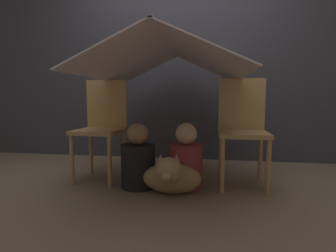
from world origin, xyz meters
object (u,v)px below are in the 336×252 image
chair_left (102,124)px  chair_right (242,126)px  person_front (138,161)px  dog (171,176)px  person_second (186,160)px

chair_left → chair_right: same height
chair_left → person_front: chair_left is taller
person_front → dog: bearing=-25.8°
chair_left → person_second: 0.88m
chair_right → person_front: (-0.89, -0.22, -0.29)m
person_front → chair_right: bearing=14.0°
person_second → dog: size_ratio=1.18×
chair_left → chair_right: 1.30m
chair_left → person_front: size_ratio=1.70×
person_second → dog: bearing=-115.2°
chair_left → dog: chair_left is taller
chair_right → person_front: bearing=-165.4°
dog → person_second: bearing=64.8°
person_front → dog: (0.31, -0.15, -0.08)m
chair_right → dog: chair_right is taller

